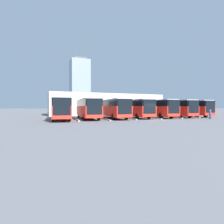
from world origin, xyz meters
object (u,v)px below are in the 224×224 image
(bus_5, at_px, (88,108))
(bus_6, at_px, (61,108))
(bus_4, at_px, (113,108))
(bus_2, at_px, (155,108))
(bus_3, at_px, (134,108))
(bus_0, at_px, (189,108))
(bus_1, at_px, (173,108))
(pedestrian, at_px, (210,114))

(bus_5, distance_m, bus_6, 4.43)
(bus_4, xyz_separation_m, bus_6, (8.78, 0.08, 0.00))
(bus_2, distance_m, bus_6, 17.57)
(bus_3, relative_size, bus_4, 1.00)
(bus_4, xyz_separation_m, bus_5, (4.39, -0.48, 0.00))
(bus_0, relative_size, bus_6, 1.00)
(bus_6, bearing_deg, bus_0, -174.73)
(bus_3, bearing_deg, bus_4, 7.92)
(bus_4, distance_m, bus_6, 8.78)
(bus_4, bearing_deg, bus_1, -175.56)
(bus_2, relative_size, bus_5, 1.00)
(bus_2, bearing_deg, pedestrian, 129.65)
(bus_3, bearing_deg, bus_1, -177.31)
(bus_1, distance_m, bus_6, 21.96)
(bus_3, height_order, bus_5, same)
(bus_0, bearing_deg, bus_6, 5.27)
(bus_1, relative_size, bus_5, 1.00)
(bus_0, distance_m, bus_2, 8.79)
(bus_2, xyz_separation_m, bus_3, (4.39, -0.40, 0.00))
(bus_6, bearing_deg, bus_1, -175.33)
(bus_2, relative_size, bus_3, 1.00)
(bus_0, distance_m, bus_3, 13.18)
(bus_0, height_order, bus_1, same)
(bus_0, xyz_separation_m, bus_4, (17.57, 0.29, 0.00))
(bus_6, bearing_deg, bus_3, -174.02)
(bus_0, height_order, bus_6, same)
(bus_4, height_order, bus_6, same)
(bus_6, bearing_deg, bus_4, -174.99)
(bus_0, distance_m, pedestrian, 8.73)
(bus_6, bearing_deg, bus_2, -175.71)
(bus_0, height_order, bus_3, same)
(bus_0, bearing_deg, bus_5, 3.97)
(bus_6, xyz_separation_m, pedestrian, (-22.87, 7.57, -0.99))
(bus_1, xyz_separation_m, bus_5, (17.57, -0.48, 0.00))
(bus_1, height_order, bus_5, same)
(bus_2, height_order, bus_5, same)
(pedestrian, bearing_deg, bus_2, -45.07)
(bus_3, height_order, bus_4, same)
(bus_1, xyz_separation_m, bus_4, (13.18, -0.01, 0.00))
(bus_5, bearing_deg, pedestrian, 160.71)
(bus_0, xyz_separation_m, bus_1, (4.39, 0.29, 0.00))
(bus_4, bearing_deg, bus_5, -1.74)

